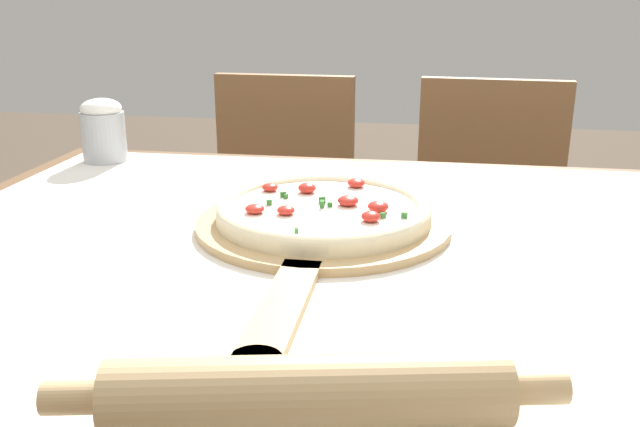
{
  "coord_description": "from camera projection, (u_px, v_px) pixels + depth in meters",
  "views": [
    {
      "loc": [
        0.15,
        -0.82,
        1.1
      ],
      "look_at": [
        0.01,
        0.04,
        0.81
      ],
      "focal_mm": 38.0,
      "sensor_mm": 36.0,
      "label": 1
    }
  ],
  "objects": [
    {
      "name": "rolling_pin",
      "position": [
        308.0,
        393.0,
        0.51
      ],
      "size": [
        0.39,
        0.12,
        0.06
      ],
      "rotation": [
        0.0,
        0.0,
        0.2
      ],
      "color": "tan",
      "rests_on": "towel_cloth"
    },
    {
      "name": "pizza",
      "position": [
        324.0,
        210.0,
        0.94
      ],
      "size": [
        0.3,
        0.3,
        0.03
      ],
      "color": "beige",
      "rests_on": "pizza_peel"
    },
    {
      "name": "towel_cloth",
      "position": [
        308.0,
        246.0,
        0.89
      ],
      "size": [
        1.1,
        0.92,
        0.0
      ],
      "color": "silver",
      "rests_on": "dining_table"
    },
    {
      "name": "flour_cup",
      "position": [
        103.0,
        130.0,
        1.3
      ],
      "size": [
        0.08,
        0.08,
        0.12
      ],
      "color": "#B2B7BC",
      "rests_on": "towel_cloth"
    },
    {
      "name": "chair_right",
      "position": [
        486.0,
        229.0,
        1.75
      ],
      "size": [
        0.43,
        0.43,
        0.88
      ],
      "rotation": [
        0.0,
        0.0,
        -0.07
      ],
      "color": "brown",
      "rests_on": "ground_plane"
    },
    {
      "name": "dining_table",
      "position": [
        308.0,
        325.0,
        0.93
      ],
      "size": [
        1.18,
        1.0,
        0.77
      ],
      "color": "brown",
      "rests_on": "ground_plane"
    },
    {
      "name": "chair_left",
      "position": [
        278.0,
        218.0,
        1.83
      ],
      "size": [
        0.41,
        0.41,
        0.88
      ],
      "rotation": [
        0.0,
        0.0,
        -0.03
      ],
      "color": "brown",
      "rests_on": "ground_plane"
    },
    {
      "name": "pizza_peel",
      "position": [
        320.0,
        229.0,
        0.92
      ],
      "size": [
        0.36,
        0.59,
        0.01
      ],
      "color": "tan",
      "rests_on": "towel_cloth"
    }
  ]
}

